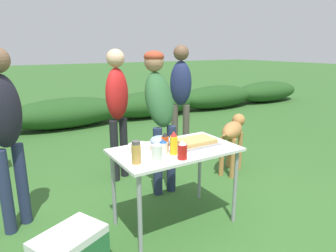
{
  "coord_description": "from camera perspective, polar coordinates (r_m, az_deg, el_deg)",
  "views": [
    {
      "loc": [
        -1.36,
        -2.11,
        1.61
      ],
      "look_at": [
        0.06,
        0.22,
        0.89
      ],
      "focal_mm": 32.0,
      "sensor_mm": 36.0,
      "label": 1
    }
  ],
  "objects": [
    {
      "name": "paper_cup_stack",
      "position": [
        2.3,
        -2.15,
        -5.45
      ],
      "size": [
        0.08,
        0.08,
        0.15
      ],
      "primitive_type": "cylinder",
      "color": "white",
      "rests_on": "folding_table"
    },
    {
      "name": "food_tray",
      "position": [
        2.77,
        5.29,
        -3.07
      ],
      "size": [
        0.39,
        0.26,
        0.06
      ],
      "color": "#9E9EA3",
      "rests_on": "folding_table"
    },
    {
      "name": "standing_person_in_dark_puffer",
      "position": [
        3.63,
        -9.63,
        4.52
      ],
      "size": [
        0.38,
        0.34,
        1.6
      ],
      "rotation": [
        0.0,
        0.0,
        0.45
      ],
      "color": "black",
      "rests_on": "ground"
    },
    {
      "name": "spice_jar",
      "position": [
        2.32,
        -6.08,
        -5.04
      ],
      "size": [
        0.07,
        0.07,
        0.18
      ],
      "color": "#B2893D",
      "rests_on": "folding_table"
    },
    {
      "name": "hot_sauce_bottle",
      "position": [
        2.58,
        -0.6,
        -3.06
      ],
      "size": [
        0.06,
        0.06,
        0.17
      ],
      "color": "#CC4214",
      "rests_on": "folding_table"
    },
    {
      "name": "mustard_bottle",
      "position": [
        2.5,
        1.11,
        -3.3
      ],
      "size": [
        0.06,
        0.06,
        0.2
      ],
      "color": "yellow",
      "rests_on": "folding_table"
    },
    {
      "name": "mixing_bowl",
      "position": [
        2.76,
        -1.42,
        -2.76
      ],
      "size": [
        0.2,
        0.2,
        0.08
      ],
      "primitive_type": "ellipsoid",
      "color": "#99B2CC",
      "rests_on": "folding_table"
    },
    {
      "name": "standing_person_with_beanie",
      "position": [
        2.87,
        -28.64,
        0.46
      ],
      "size": [
        0.4,
        0.38,
        1.62
      ],
      "rotation": [
        0.0,
        0.0,
        0.64
      ],
      "color": "#232D4C",
      "rests_on": "ground"
    },
    {
      "name": "standing_person_in_olive_jacket",
      "position": [
        4.37,
        2.44,
        6.9
      ],
      "size": [
        0.38,
        0.36,
        1.65
      ],
      "rotation": [
        0.0,
        0.0,
        -0.61
      ],
      "color": "#4C473D",
      "rests_on": "ground"
    },
    {
      "name": "dog",
      "position": [
        4.0,
        12.27,
        -1.42
      ],
      "size": [
        0.72,
        0.49,
        0.74
      ],
      "rotation": [
        0.0,
        0.0,
        -1.03
      ],
      "color": "#B27A42",
      "rests_on": "ground"
    },
    {
      "name": "folding_table",
      "position": [
        2.69,
        1.37,
        -5.9
      ],
      "size": [
        1.1,
        0.64,
        0.74
      ],
      "color": "silver",
      "rests_on": "ground"
    },
    {
      "name": "plate_stack",
      "position": [
        2.63,
        -5.44,
        -4.08
      ],
      "size": [
        0.21,
        0.21,
        0.05
      ],
      "primitive_type": "cylinder",
      "color": "white",
      "rests_on": "folding_table"
    },
    {
      "name": "ground_plane",
      "position": [
        2.98,
        1.29,
        -17.91
      ],
      "size": [
        60.0,
        60.0,
        0.0
      ],
      "primitive_type": "plane",
      "color": "#336028"
    },
    {
      "name": "shrub_hedge",
      "position": [
        6.52,
        -18.68,
        2.4
      ],
      "size": [
        14.4,
        0.9,
        0.61
      ],
      "color": "#234C1E",
      "rests_on": "ground"
    },
    {
      "name": "mayo_bottle",
      "position": [
        2.49,
        -0.94,
        -4.1
      ],
      "size": [
        0.08,
        0.08,
        0.13
      ],
      "color": "silver",
      "rests_on": "folding_table"
    },
    {
      "name": "ketchup_bottle",
      "position": [
        2.4,
        2.76,
        -4.63
      ],
      "size": [
        0.08,
        0.08,
        0.16
      ],
      "color": "red",
      "rests_on": "folding_table"
    },
    {
      "name": "standing_person_in_navy_coat",
      "position": [
        3.3,
        -1.68,
        4.26
      ],
      "size": [
        0.33,
        0.46,
        1.58
      ],
      "rotation": [
        0.0,
        0.0,
        -0.03
      ],
      "color": "#232D4C",
      "rests_on": "ground"
    }
  ]
}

